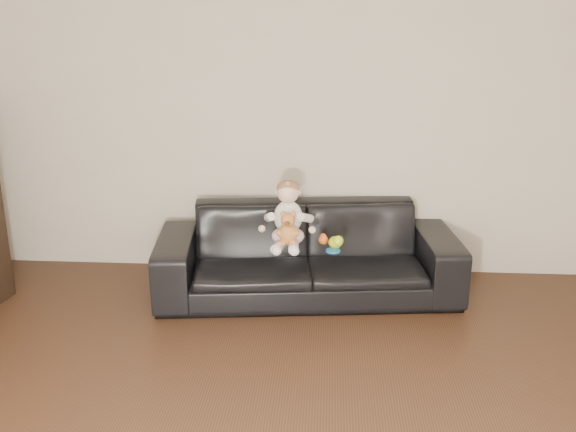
# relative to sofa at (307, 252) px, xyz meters

# --- Properties ---
(wall_back) EXTENTS (5.00, 0.00, 5.00)m
(wall_back) POSITION_rel_sofa_xyz_m (-0.18, 0.50, 0.97)
(wall_back) COLOR #BEB39F
(wall_back) RESTS_ON ground
(sofa) EXTENTS (2.35, 1.13, 0.66)m
(sofa) POSITION_rel_sofa_xyz_m (0.00, 0.00, 0.00)
(sofa) COLOR black
(sofa) RESTS_ON floor
(baby) EXTENTS (0.34, 0.42, 0.49)m
(baby) POSITION_rel_sofa_xyz_m (-0.14, -0.12, 0.32)
(baby) COLOR silver
(baby) RESTS_ON sofa
(teddy_bear) EXTENTS (0.13, 0.14, 0.25)m
(teddy_bear) POSITION_rel_sofa_xyz_m (-0.13, -0.27, 0.28)
(teddy_bear) COLOR #C07336
(teddy_bear) RESTS_ON sofa
(toy_green) EXTENTS (0.11, 0.13, 0.09)m
(toy_green) POSITION_rel_sofa_xyz_m (0.21, -0.16, 0.15)
(toy_green) COLOR #C8E11A
(toy_green) RESTS_ON sofa
(toy_rattle) EXTENTS (0.08, 0.08, 0.07)m
(toy_rattle) POSITION_rel_sofa_xyz_m (0.12, -0.10, 0.14)
(toy_rattle) COLOR orange
(toy_rattle) RESTS_ON sofa
(toy_blue_disc) EXTENTS (0.13, 0.13, 0.01)m
(toy_blue_disc) POSITION_rel_sofa_xyz_m (0.19, -0.24, 0.11)
(toy_blue_disc) COLOR blue
(toy_blue_disc) RESTS_ON sofa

